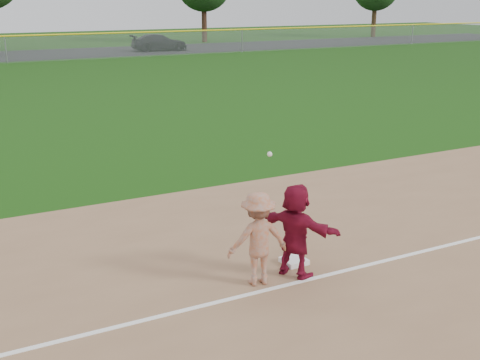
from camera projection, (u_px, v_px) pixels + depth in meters
name	position (u px, v px, depth m)	size (l,w,h in m)	color
ground	(276.00, 266.00, 11.40)	(160.00, 160.00, 0.00)	#17420C
foul_line	(299.00, 282.00, 10.71)	(60.00, 0.10, 0.01)	white
first_base	(294.00, 261.00, 11.46)	(0.43, 0.43, 0.10)	white
base_runner	(296.00, 230.00, 10.76)	(1.61, 0.51, 1.74)	maroon
car_right	(159.00, 42.00, 55.25)	(2.09, 5.15, 1.49)	black
first_base_play	(258.00, 239.00, 10.46)	(1.18, 0.80, 2.32)	gray
outfield_fence	(4.00, 37.00, 44.82)	(110.00, 0.12, 110.00)	#999EA0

